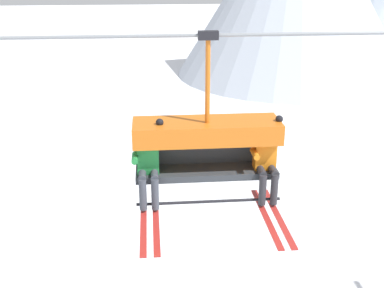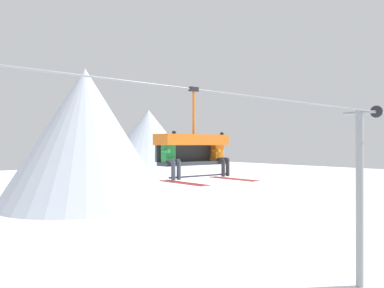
# 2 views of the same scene
# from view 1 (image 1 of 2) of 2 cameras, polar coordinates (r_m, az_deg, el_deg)

# --- Properties ---
(lift_cable) EXTENTS (19.77, 0.05, 0.05)m
(lift_cable) POSITION_cam_1_polar(r_m,az_deg,el_deg) (7.29, 19.08, 12.29)
(lift_cable) COLOR gray
(chairlift_chair) EXTENTS (2.18, 0.74, 2.47)m
(chairlift_chair) POSITION_cam_1_polar(r_m,az_deg,el_deg) (7.19, 1.71, 0.55)
(chairlift_chair) COLOR #33383D
(skier_green) EXTENTS (0.48, 1.70, 1.34)m
(skier_green) POSITION_cam_1_polar(r_m,az_deg,el_deg) (7.05, -5.20, -2.37)
(skier_green) COLOR #23843D
(skier_orange) EXTENTS (0.48, 1.70, 1.34)m
(skier_orange) POSITION_cam_1_polar(r_m,az_deg,el_deg) (7.25, 8.84, -1.87)
(skier_orange) COLOR orange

